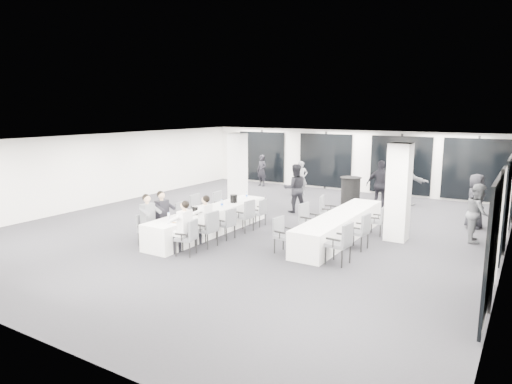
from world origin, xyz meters
TOP-DOWN VIEW (x-y plane):
  - room at (0.89, 1.11)m, footprint 14.04×16.04m
  - column_left at (-2.80, 3.20)m, footprint 0.60×0.60m
  - column_right at (4.20, 1.00)m, footprint 0.60×0.60m
  - banquet_table_main at (-0.83, -1.26)m, footprint 0.90×5.00m
  - banquet_table_side at (2.79, 0.18)m, footprint 0.90×5.00m
  - cocktail_table at (1.46, 4.68)m, footprint 0.83×0.83m
  - chair_main_left_near at (-1.65, -3.15)m, footprint 0.50×0.54m
  - chair_main_left_second at (-1.66, -2.58)m, footprint 0.56×0.60m
  - chair_main_left_mid at (-1.66, -1.52)m, footprint 0.51×0.55m
  - chair_main_left_fourth at (-1.67, -0.75)m, footprint 0.55×0.60m
  - chair_main_left_far at (-1.66, 0.44)m, footprint 0.48×0.54m
  - chair_main_right_near at (0.00, -3.26)m, footprint 0.57×0.60m
  - chair_main_right_second at (0.01, -2.42)m, footprint 0.53×0.58m
  - chair_main_right_mid at (0.00, -1.51)m, footprint 0.49×0.54m
  - chair_main_right_fourth at (0.01, -0.54)m, footprint 0.54×0.59m
  - chair_main_right_far at (-0.00, 0.29)m, footprint 0.44×0.50m
  - chair_side_left_near at (1.96, -1.79)m, footprint 0.53×0.57m
  - chair_side_left_mid at (1.95, -0.20)m, footprint 0.57×0.62m
  - chair_side_left_far at (1.95, 1.15)m, footprint 0.63×0.66m
  - chair_side_right_near at (3.63, -1.89)m, footprint 0.58×0.63m
  - chair_side_right_mid at (3.63, -0.47)m, footprint 0.55×0.60m
  - chair_side_right_far at (3.62, 1.20)m, footprint 0.45×0.50m
  - seated_guest_a at (-1.50, -3.14)m, footprint 0.50×0.38m
  - seated_guest_b at (-1.50, -2.56)m, footprint 0.50×0.38m
  - seated_guest_c at (-0.16, -3.28)m, footprint 0.50×0.38m
  - seated_guest_d at (-0.16, -2.42)m, footprint 0.50×0.38m
  - standing_guest_a at (-1.21, 5.85)m, footprint 0.79×0.80m
  - standing_guest_b at (0.07, 2.68)m, footprint 1.13×1.07m
  - standing_guest_d at (2.60, 4.80)m, footprint 1.30×0.81m
  - standing_guest_e at (5.95, 3.65)m, footprint 0.78×1.06m
  - standing_guest_f at (3.19, 6.21)m, footprint 2.01×1.18m
  - standing_guest_g at (-3.96, 7.06)m, footprint 0.72×0.62m
  - standing_guest_h at (6.20, 2.00)m, footprint 0.68×0.99m
  - ice_bucket_near at (-0.74, -2.04)m, footprint 0.21×0.21m
  - ice_bucket_far at (-0.77, -0.06)m, footprint 0.23×0.23m
  - water_bottle_a at (-0.91, -2.99)m, footprint 0.07×0.07m
  - water_bottle_b at (-0.67, -0.86)m, footprint 0.08×0.08m
  - water_bottle_c at (-0.83, 0.81)m, footprint 0.07×0.07m
  - plate_a at (-0.90, -2.78)m, footprint 0.18×0.18m
  - plate_b at (-0.60, -3.13)m, footprint 0.20×0.20m
  - plate_c at (-0.70, -1.73)m, footprint 0.20×0.20m
  - wine_glass at (-0.66, -3.27)m, footprint 0.08×0.08m

SIDE VIEW (x-z plane):
  - banquet_table_main at x=-0.83m, z-range 0.00..0.75m
  - banquet_table_side at x=2.79m, z-range 0.00..0.75m
  - chair_main_left_near at x=-1.65m, z-range 0.06..0.93m
  - chair_side_right_far at x=3.62m, z-range 0.06..0.93m
  - chair_main_right_far at x=0.00m, z-range 0.06..0.93m
  - chair_main_right_mid at x=0.00m, z-range 0.06..0.97m
  - chair_main_left_mid at x=-1.66m, z-range 0.06..0.98m
  - chair_main_right_near at x=0.00m, z-range 0.07..1.01m
  - chair_side_left_near at x=1.96m, z-range 0.07..1.01m
  - chair_main_left_far at x=-1.66m, z-range 0.07..1.01m
  - chair_main_left_second at x=-1.66m, z-range 0.07..1.04m
  - chair_side_right_mid at x=3.63m, z-range 0.07..1.06m
  - chair_main_right_fourth at x=0.01m, z-range 0.07..1.06m
  - chair_main_right_second at x=0.01m, z-range 0.07..1.08m
  - cocktail_table at x=1.46m, z-range 0.01..1.16m
  - chair_main_left_fourth at x=-1.67m, z-range 0.07..1.10m
  - chair_side_left_mid at x=1.95m, z-range 0.07..1.11m
  - chair_side_left_far at x=1.95m, z-range 0.07..1.11m
  - chair_side_right_near at x=3.63m, z-range 0.07..1.12m
  - plate_a at x=-0.90m, z-range 0.75..0.78m
  - plate_b at x=-0.60m, z-range 0.75..0.78m
  - plate_c at x=-0.70m, z-range 0.75..0.78m
  - seated_guest_a at x=-1.50m, z-range 0.09..1.53m
  - seated_guest_b at x=-1.50m, z-range 0.09..1.53m
  - seated_guest_c at x=-0.16m, z-range 0.09..1.53m
  - seated_guest_d at x=-0.16m, z-range 0.09..1.53m
  - standing_guest_a at x=-1.21m, z-range 0.00..1.70m
  - water_bottle_c at x=-0.83m, z-range 0.75..0.96m
  - water_bottle_a at x=-0.91m, z-range 0.75..0.97m
  - standing_guest_g at x=-3.96m, z-range 0.00..1.73m
  - water_bottle_b at x=-0.67m, z-range 0.75..0.99m
  - ice_bucket_near at x=-0.74m, z-range 0.75..0.99m
  - ice_bucket_far at x=-0.77m, z-range 0.75..1.01m
  - wine_glass at x=-0.66m, z-range 0.80..1.02m
  - standing_guest_h at x=6.20m, z-range 0.00..1.90m
  - standing_guest_e at x=5.95m, z-range 0.00..1.97m
  - standing_guest_b at x=0.07m, z-range 0.00..2.02m
  - standing_guest_f at x=3.19m, z-range 0.00..2.05m
  - standing_guest_d at x=2.60m, z-range 0.00..2.11m
  - room at x=0.89m, z-range -0.03..2.81m
  - column_left at x=-2.80m, z-range 0.00..2.80m
  - column_right at x=4.20m, z-range 0.00..2.80m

